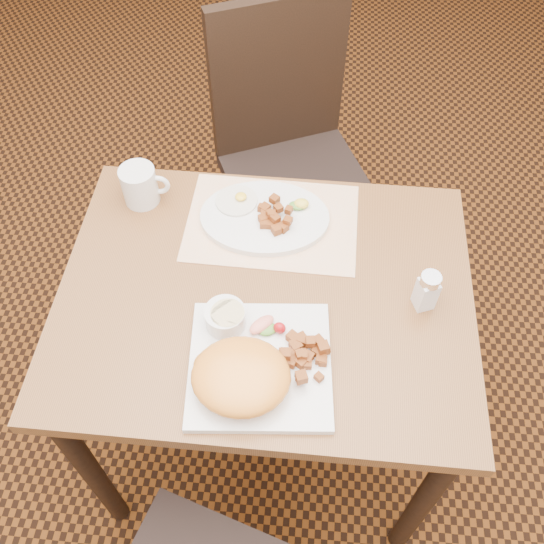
{
  "coord_description": "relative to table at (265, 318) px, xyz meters",
  "views": [
    {
      "loc": [
        0.09,
        -0.74,
        1.83
      ],
      "look_at": [
        0.01,
        0.0,
        0.82
      ],
      "focal_mm": 40.0,
      "sensor_mm": 36.0,
      "label": 1
    }
  ],
  "objects": [
    {
      "name": "ground",
      "position": [
        0.0,
        0.0,
        -0.64
      ],
      "size": [
        8.0,
        8.0,
        0.0
      ],
      "primitive_type": "plane",
      "color": "black",
      "rests_on": "ground"
    },
    {
      "name": "garnish_sq",
      "position": [
        0.01,
        -0.1,
        0.14
      ],
      "size": [
        0.08,
        0.06,
        0.03
      ],
      "color": "#387223",
      "rests_on": "plate_square"
    },
    {
      "name": "hollandaise_mound",
      "position": [
        -0.02,
        -0.23,
        0.16
      ],
      "size": [
        0.19,
        0.17,
        0.07
      ],
      "color": "#FB9B31",
      "rests_on": "plate_square"
    },
    {
      "name": "plate_oval",
      "position": [
        -0.02,
        0.2,
        0.12
      ],
      "size": [
        0.31,
        0.24,
        0.02
      ],
      "primitive_type": null,
      "rotation": [
        0.0,
        0.0,
        0.04
      ],
      "color": "silver",
      "rests_on": "placemat"
    },
    {
      "name": "garnish_ov",
      "position": [
        0.06,
        0.24,
        0.14
      ],
      "size": [
        0.05,
        0.04,
        0.02
      ],
      "color": "#387223",
      "rests_on": "plate_oval"
    },
    {
      "name": "home_fries_ov",
      "position": [
        -0.0,
        0.19,
        0.14
      ],
      "size": [
        0.09,
        0.11,
        0.03
      ],
      "color": "brown",
      "rests_on": "plate_oval"
    },
    {
      "name": "plate_square",
      "position": [
        0.01,
        -0.18,
        0.12
      ],
      "size": [
        0.3,
        0.3,
        0.02
      ],
      "primitive_type": "cube",
      "rotation": [
        0.0,
        0.0,
        0.09
      ],
      "color": "silver",
      "rests_on": "table"
    },
    {
      "name": "home_fries_sq",
      "position": [
        0.09,
        -0.16,
        0.14
      ],
      "size": [
        0.11,
        0.12,
        0.04
      ],
      "color": "brown",
      "rests_on": "plate_square"
    },
    {
      "name": "chair_far",
      "position": [
        0.0,
        0.7,
        -0.1
      ],
      "size": [
        0.56,
        0.56,
        0.97
      ],
      "rotation": [
        0.0,
        0.0,
        3.56
      ],
      "color": "black",
      "rests_on": "ground"
    },
    {
      "name": "placemat",
      "position": [
        -0.0,
        0.2,
        0.11
      ],
      "size": [
        0.4,
        0.29,
        0.0
      ],
      "primitive_type": "cube",
      "rotation": [
        0.0,
        0.0,
        -0.02
      ],
      "color": "white",
      "rests_on": "table"
    },
    {
      "name": "fried_egg",
      "position": [
        -0.09,
        0.24,
        0.13
      ],
      "size": [
        0.1,
        0.1,
        0.02
      ],
      "color": "white",
      "rests_on": "plate_oval"
    },
    {
      "name": "salt_shaker",
      "position": [
        0.34,
        -0.0,
        0.16
      ],
      "size": [
        0.05,
        0.05,
        0.1
      ],
      "color": "white",
      "rests_on": "table"
    },
    {
      "name": "table",
      "position": [
        0.0,
        0.0,
        0.0
      ],
      "size": [
        0.9,
        0.7,
        0.75
      ],
      "color": "brown",
      "rests_on": "ground"
    },
    {
      "name": "ramekin",
      "position": [
        -0.07,
        -0.1,
        0.15
      ],
      "size": [
        0.08,
        0.08,
        0.05
      ],
      "color": "silver",
      "rests_on": "plate_square"
    },
    {
      "name": "coffee_mug",
      "position": [
        -0.32,
        0.24,
        0.16
      ],
      "size": [
        0.12,
        0.09,
        0.1
      ],
      "color": "silver",
      "rests_on": "table"
    }
  ]
}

